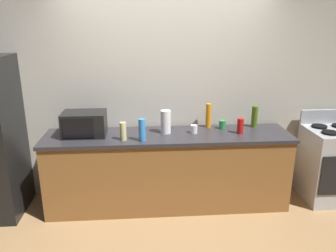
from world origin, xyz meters
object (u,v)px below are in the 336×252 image
Objects in this scene: stove_range at (329,164)px; paper_towel_roll at (166,122)px; microwave at (84,124)px; bottle_hot_sauce at (240,126)px; mug_white at (194,129)px; bottle_spray_cleaner at (142,130)px; mug_green at (222,125)px; bottle_vinegar at (123,131)px; bottle_olive_oil at (254,117)px; bottle_dish_soap at (208,116)px.

stove_range is 4.00× the size of paper_towel_roll.
microwave is 2.67× the size of bottle_hot_sauce.
stove_range reaches higher than mug_white.
bottle_spray_cleaner is 1.03m from mug_green.
microwave reaches higher than bottle_vinegar.
bottle_olive_oil reaches higher than stove_range.
mug_green is at bearing 173.20° from stove_range.
bottle_spray_cleaner is 0.84× the size of bottle_dish_soap.
bottle_vinegar reaches higher than bottle_hot_sauce.
mug_green is (1.17, 0.31, -0.05)m from bottle_vinegar.
bottle_vinegar is at bearing -167.64° from mug_white.
mug_green is 0.39m from mug_white.
microwave is 1.78m from bottle_hot_sauce.
bottle_vinegar is 1.12× the size of bottle_hot_sauce.
bottle_dish_soap is at bearing 176.82° from bottle_olive_oil.
bottle_vinegar is 1.94× the size of mug_green.
mug_green is at bearing 20.10° from bottle_spray_cleaner.
microwave is 1.25m from mug_white.
paper_towel_roll is 1.09× the size of bottle_spray_cleaner.
bottle_vinegar is at bearing -164.96° from mug_green.
bottle_vinegar is at bearing 169.33° from bottle_spray_cleaner.
mug_white is at bearing 174.71° from bottle_hot_sauce.
bottle_spray_cleaner is (-2.30, -0.20, 0.56)m from stove_range.
bottle_spray_cleaner reaches higher than bottle_hot_sauce.
bottle_hot_sauce is at bearing -5.31° from paper_towel_roll.
mug_green is (0.16, -0.08, -0.09)m from bottle_dish_soap.
bottle_hot_sauce is 0.34m from bottle_olive_oil.
paper_towel_roll is 0.92× the size of bottle_dish_soap.
stove_range is 3.00m from microwave.
mug_green is at bearing 15.04° from bottle_vinegar.
bottle_dish_soap reaches higher than bottle_olive_oil.
stove_range is at bearing -6.80° from mug_green.
paper_towel_roll is 0.52m from bottle_vinegar.
mug_white is (-0.77, -0.19, -0.08)m from bottle_olive_oil.
bottle_hot_sauce is (0.86, -0.08, -0.04)m from paper_towel_roll.
microwave reaches higher than bottle_hot_sauce.
bottle_hot_sauce is 0.42m from bottle_dish_soap.
mug_white is (0.60, 0.21, -0.08)m from bottle_spray_cleaner.
bottle_dish_soap reaches higher than bottle_hot_sauce.
bottle_hot_sauce is (1.78, -0.08, -0.04)m from microwave.
bottle_vinegar is at bearing -167.09° from bottle_olive_oil.
bottle_vinegar is at bearing -24.69° from microwave.
stove_range is at bearing 1.44° from bottle_hot_sauce.
paper_towel_roll is 2.60× the size of mug_green.
bottle_olive_oil is at bearing 13.47° from mug_white.
bottle_dish_soap is at bearing 153.92° from mug_green.
bottle_olive_oil is (0.56, -0.03, -0.02)m from bottle_dish_soap.
paper_towel_roll reaches higher than stove_range.
paper_towel_roll is 1.50× the size of bottle_hot_sauce.
bottle_spray_cleaner is 1.14m from bottle_hot_sauce.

